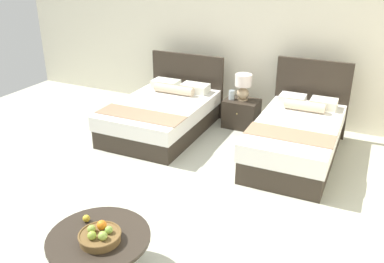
{
  "coord_description": "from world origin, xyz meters",
  "views": [
    {
      "loc": [
        2.12,
        -3.84,
        2.83
      ],
      "look_at": [
        0.01,
        0.48,
        0.68
      ],
      "focal_mm": 38.7,
      "sensor_mm": 36.0,
      "label": 1
    }
  ],
  "objects_px": {
    "nightstand": "(241,113)",
    "table_lamp": "(243,85)",
    "vase": "(232,95)",
    "fruit_bowl": "(100,236)",
    "bed_near_corner": "(296,137)",
    "coffee_table": "(99,245)",
    "bed_near_window": "(163,114)",
    "loose_apple": "(86,218)"
  },
  "relations": [
    {
      "from": "nightstand",
      "to": "loose_apple",
      "type": "bearing_deg",
      "value": -92.9
    },
    {
      "from": "table_lamp",
      "to": "vase",
      "type": "bearing_deg",
      "value": -160.67
    },
    {
      "from": "table_lamp",
      "to": "bed_near_window",
      "type": "bearing_deg",
      "value": -145.3
    },
    {
      "from": "nightstand",
      "to": "fruit_bowl",
      "type": "relative_size",
      "value": 1.5
    },
    {
      "from": "nightstand",
      "to": "table_lamp",
      "type": "relative_size",
      "value": 1.28
    },
    {
      "from": "table_lamp",
      "to": "coffee_table",
      "type": "bearing_deg",
      "value": -89.33
    },
    {
      "from": "bed_near_window",
      "to": "coffee_table",
      "type": "relative_size",
      "value": 2.21
    },
    {
      "from": "nightstand",
      "to": "loose_apple",
      "type": "distance_m",
      "value": 3.81
    },
    {
      "from": "bed_near_corner",
      "to": "coffee_table",
      "type": "bearing_deg",
      "value": -108.39
    },
    {
      "from": "bed_near_corner",
      "to": "table_lamp",
      "type": "distance_m",
      "value": 1.4
    },
    {
      "from": "loose_apple",
      "to": "coffee_table",
      "type": "bearing_deg",
      "value": -28.53
    },
    {
      "from": "bed_near_window",
      "to": "vase",
      "type": "xyz_separation_m",
      "value": [
        0.93,
        0.7,
        0.26
      ]
    },
    {
      "from": "vase",
      "to": "fruit_bowl",
      "type": "xyz_separation_m",
      "value": [
        0.27,
        -3.93,
        -0.05
      ]
    },
    {
      "from": "nightstand",
      "to": "fruit_bowl",
      "type": "height_order",
      "value": "fruit_bowl"
    },
    {
      "from": "coffee_table",
      "to": "fruit_bowl",
      "type": "bearing_deg",
      "value": -38.25
    },
    {
      "from": "vase",
      "to": "loose_apple",
      "type": "distance_m",
      "value": 3.76
    },
    {
      "from": "fruit_bowl",
      "to": "bed_near_corner",
      "type": "bearing_deg",
      "value": 72.7
    },
    {
      "from": "fruit_bowl",
      "to": "table_lamp",
      "type": "bearing_deg",
      "value": 91.44
    },
    {
      "from": "vase",
      "to": "fruit_bowl",
      "type": "distance_m",
      "value": 3.94
    },
    {
      "from": "bed_near_window",
      "to": "vase",
      "type": "relative_size",
      "value": 12.93
    },
    {
      "from": "bed_near_window",
      "to": "coffee_table",
      "type": "height_order",
      "value": "bed_near_window"
    },
    {
      "from": "bed_near_corner",
      "to": "coffee_table",
      "type": "xyz_separation_m",
      "value": [
        -1.06,
        -3.19,
        0.03
      ]
    },
    {
      "from": "coffee_table",
      "to": "loose_apple",
      "type": "distance_m",
      "value": 0.3
    },
    {
      "from": "coffee_table",
      "to": "fruit_bowl",
      "type": "height_order",
      "value": "fruit_bowl"
    },
    {
      "from": "vase",
      "to": "loose_apple",
      "type": "height_order",
      "value": "vase"
    },
    {
      "from": "bed_near_corner",
      "to": "table_lamp",
      "type": "height_order",
      "value": "bed_near_corner"
    },
    {
      "from": "coffee_table",
      "to": "loose_apple",
      "type": "bearing_deg",
      "value": 151.47
    },
    {
      "from": "table_lamp",
      "to": "loose_apple",
      "type": "relative_size",
      "value": 6.37
    },
    {
      "from": "bed_near_corner",
      "to": "fruit_bowl",
      "type": "relative_size",
      "value": 5.57
    },
    {
      "from": "vase",
      "to": "coffee_table",
      "type": "bearing_deg",
      "value": -86.81
    },
    {
      "from": "table_lamp",
      "to": "coffee_table",
      "type": "xyz_separation_m",
      "value": [
        0.05,
        -3.95,
        -0.38
      ]
    },
    {
      "from": "table_lamp",
      "to": "loose_apple",
      "type": "bearing_deg",
      "value": -92.89
    },
    {
      "from": "nightstand",
      "to": "coffee_table",
      "type": "xyz_separation_m",
      "value": [
        0.05,
        -3.93,
        0.12
      ]
    },
    {
      "from": "fruit_bowl",
      "to": "loose_apple",
      "type": "height_order",
      "value": "fruit_bowl"
    },
    {
      "from": "coffee_table",
      "to": "fruit_bowl",
      "type": "relative_size",
      "value": 2.46
    },
    {
      "from": "nightstand",
      "to": "vase",
      "type": "relative_size",
      "value": 3.56
    },
    {
      "from": "coffee_table",
      "to": "fruit_bowl",
      "type": "distance_m",
      "value": 0.16
    },
    {
      "from": "fruit_bowl",
      "to": "loose_apple",
      "type": "distance_m",
      "value": 0.34
    },
    {
      "from": "vase",
      "to": "bed_near_corner",
      "type": "bearing_deg",
      "value": -28.84
    },
    {
      "from": "bed_near_window",
      "to": "loose_apple",
      "type": "relative_size",
      "value": 29.7
    },
    {
      "from": "vase",
      "to": "coffee_table",
      "type": "distance_m",
      "value": 3.9
    },
    {
      "from": "vase",
      "to": "loose_apple",
      "type": "relative_size",
      "value": 2.3
    }
  ]
}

